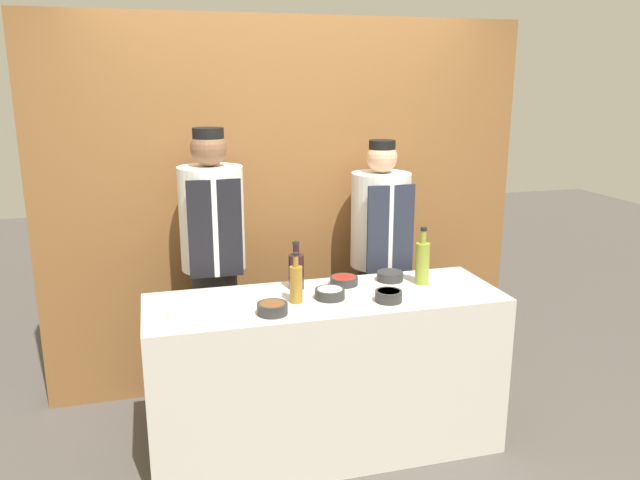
{
  "coord_description": "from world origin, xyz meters",
  "views": [
    {
      "loc": [
        -0.86,
        -3.0,
        2.01
      ],
      "look_at": [
        0.0,
        0.12,
        1.18
      ],
      "focal_mm": 35.0,
      "sensor_mm": 36.0,
      "label": 1
    }
  ],
  "objects": [
    {
      "name": "sauce_bowl_brown",
      "position": [
        -0.32,
        -0.17,
        0.93
      ],
      "size": [
        0.15,
        0.15,
        0.06
      ],
      "color": "#2D2D2D",
      "rests_on": "counter"
    },
    {
      "name": "chef_left",
      "position": [
        -0.53,
        0.6,
        0.95
      ],
      "size": [
        0.38,
        0.38,
        1.75
      ],
      "color": "#28282D",
      "rests_on": "ground_plane"
    },
    {
      "name": "sauce_bowl_orange",
      "position": [
        0.43,
        0.17,
        0.93
      ],
      "size": [
        0.15,
        0.15,
        0.05
      ],
      "color": "#2D2D2D",
      "rests_on": "counter"
    },
    {
      "name": "cutting_board",
      "position": [
        -0.63,
        -0.02,
        0.91
      ],
      "size": [
        0.39,
        0.21,
        0.02
      ],
      "color": "white",
      "rests_on": "counter"
    },
    {
      "name": "bottle_vinegar",
      "position": [
        -0.17,
        -0.04,
        1.0
      ],
      "size": [
        0.07,
        0.07,
        0.27
      ],
      "color": "olive",
      "rests_on": "counter"
    },
    {
      "name": "sauce_bowl_white",
      "position": [
        0.01,
        -0.03,
        0.93
      ],
      "size": [
        0.16,
        0.16,
        0.05
      ],
      "color": "#2D2D2D",
      "rests_on": "counter"
    },
    {
      "name": "chef_right",
      "position": [
        0.53,
        0.6,
        0.89
      ],
      "size": [
        0.37,
        0.37,
        1.66
      ],
      "color": "#28282D",
      "rests_on": "ground_plane"
    },
    {
      "name": "sauce_bowl_red",
      "position": [
        0.15,
        0.17,
        0.92
      ],
      "size": [
        0.16,
        0.16,
        0.05
      ],
      "color": "#2D2D2D",
      "rests_on": "counter"
    },
    {
      "name": "bottle_oil",
      "position": [
        0.58,
        0.07,
        1.03
      ],
      "size": [
        0.08,
        0.08,
        0.33
      ],
      "color": "olive",
      "rests_on": "counter"
    },
    {
      "name": "ground_plane",
      "position": [
        0.0,
        0.0,
        0.0
      ],
      "size": [
        14.0,
        14.0,
        0.0
      ],
      "primitive_type": "plane",
      "color": "#4C4742"
    },
    {
      "name": "sauce_bowl_yellow",
      "position": [
        0.29,
        -0.15,
        0.93
      ],
      "size": [
        0.14,
        0.14,
        0.06
      ],
      "color": "#2D2D2D",
      "rests_on": "counter"
    },
    {
      "name": "counter",
      "position": [
        0.0,
        0.0,
        0.45
      ],
      "size": [
        1.89,
        0.62,
        0.9
      ],
      "color": "beige",
      "rests_on": "ground_plane"
    },
    {
      "name": "cabinet_wall",
      "position": [
        0.0,
        0.95,
        1.2
      ],
      "size": [
        3.14,
        0.18,
        2.4
      ],
      "color": "brown",
      "rests_on": "ground_plane"
    },
    {
      "name": "bottle_wine",
      "position": [
        -0.12,
        0.18,
        1.0
      ],
      "size": [
        0.08,
        0.08,
        0.27
      ],
      "color": "black",
      "rests_on": "counter"
    }
  ]
}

